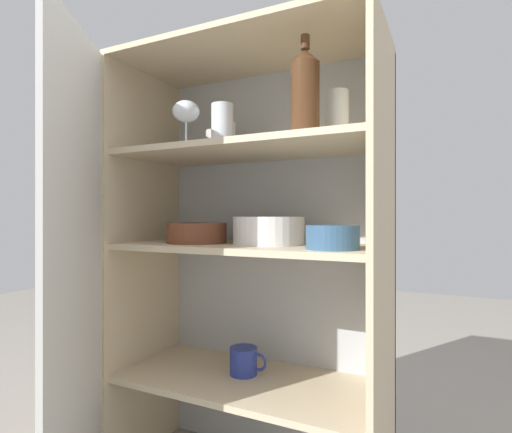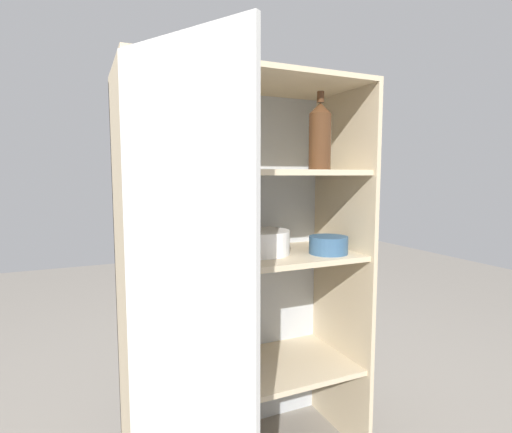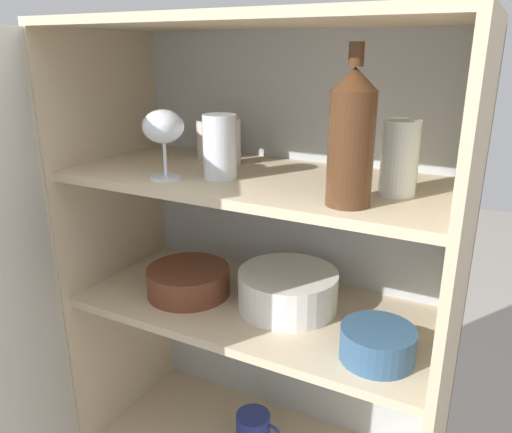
# 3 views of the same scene
# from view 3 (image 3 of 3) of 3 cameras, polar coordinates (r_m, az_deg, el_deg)

# --- Properties ---
(cupboard_back_panel) EXTENTS (0.88, 0.02, 1.42)m
(cupboard_back_panel) POSITION_cam_3_polar(r_m,az_deg,el_deg) (1.41, 4.07, -9.56)
(cupboard_back_panel) COLOR #B2B7BC
(cupboard_back_panel) RESTS_ON ground_plane
(cupboard_side_left) EXTENTS (0.02, 0.42, 1.42)m
(cupboard_side_left) POSITION_cam_3_polar(r_m,az_deg,el_deg) (1.48, -14.93, -8.83)
(cupboard_side_left) COLOR #CCB793
(cupboard_side_left) RESTS_ON ground_plane
(cupboard_side_right) EXTENTS (0.02, 0.42, 1.42)m
(cupboard_side_right) POSITION_cam_3_polar(r_m,az_deg,el_deg) (1.15, 20.55, -17.93)
(cupboard_side_right) COLOR #CCB793
(cupboard_side_right) RESTS_ON ground_plane
(cupboard_top_panel) EXTENTS (0.88, 0.42, 0.02)m
(cupboard_top_panel) POSITION_cam_3_polar(r_m,az_deg,el_deg) (1.06, 0.27, 21.49)
(cupboard_top_panel) COLOR #CCB793
(cupboard_top_panel) RESTS_ON cupboard_side_left
(shelf_board_middle) EXTENTS (0.84, 0.38, 0.02)m
(shelf_board_middle) POSITION_cam_3_polar(r_m,az_deg,el_deg) (1.21, 0.23, -10.45)
(shelf_board_middle) COLOR beige
(shelf_board_upper) EXTENTS (0.84, 0.38, 0.02)m
(shelf_board_upper) POSITION_cam_3_polar(r_m,az_deg,el_deg) (1.10, 0.25, 4.20)
(shelf_board_upper) COLOR beige
(cupboard_door) EXTENTS (0.24, 0.38, 1.42)m
(cupboard_door) POSITION_cam_3_polar(r_m,az_deg,el_deg) (1.19, -24.55, -17.36)
(cupboard_door) COLOR silver
(cupboard_door) RESTS_ON ground_plane
(tumbler_glass_0) EXTENTS (0.06, 0.06, 0.11)m
(tumbler_glass_0) POSITION_cam_3_polar(r_m,az_deg,el_deg) (1.20, -3.23, 8.56)
(tumbler_glass_0) COLOR white
(tumbler_glass_0) RESTS_ON shelf_board_upper
(tumbler_glass_1) EXTENTS (0.07, 0.07, 0.14)m
(tumbler_glass_1) POSITION_cam_3_polar(r_m,az_deg,el_deg) (0.97, 16.10, 6.43)
(tumbler_glass_1) COLOR white
(tumbler_glass_1) RESTS_ON shelf_board_upper
(tumbler_glass_2) EXTENTS (0.07, 0.07, 0.14)m
(tumbler_glass_2) POSITION_cam_3_polar(r_m,az_deg,el_deg) (1.06, -4.16, 7.93)
(tumbler_glass_2) COLOR white
(tumbler_glass_2) RESTS_ON shelf_board_upper
(tumbler_glass_3) EXTENTS (0.07, 0.07, 0.10)m
(tumbler_glass_3) POSITION_cam_3_polar(r_m,az_deg,el_deg) (1.27, -5.19, 8.75)
(tumbler_glass_3) COLOR silver
(tumbler_glass_3) RESTS_ON shelf_board_upper
(wine_glass_0) EXTENTS (0.09, 0.09, 0.15)m
(wine_glass_0) POSITION_cam_3_polar(r_m,az_deg,el_deg) (1.06, -10.56, 9.79)
(wine_glass_0) COLOR white
(wine_glass_0) RESTS_ON shelf_board_upper
(wine_bottle) EXTENTS (0.08, 0.08, 0.27)m
(wine_bottle) POSITION_cam_3_polar(r_m,az_deg,el_deg) (0.87, 10.85, 8.88)
(wine_bottle) COLOR #4C2D19
(wine_bottle) RESTS_ON shelf_board_upper
(plate_stack_white) EXTENTS (0.23, 0.23, 0.09)m
(plate_stack_white) POSITION_cam_3_polar(r_m,az_deg,el_deg) (1.18, 3.65, -8.34)
(plate_stack_white) COLOR white
(plate_stack_white) RESTS_ON shelf_board_middle
(mixing_bowl_large) EXTENTS (0.20, 0.20, 0.07)m
(mixing_bowl_large) POSITION_cam_3_polar(r_m,az_deg,el_deg) (1.26, -7.74, -7.16)
(mixing_bowl_large) COLOR brown
(mixing_bowl_large) RESTS_ON shelf_board_middle
(serving_bowl_small) EXTENTS (0.15, 0.15, 0.07)m
(serving_bowl_small) POSITION_cam_3_polar(r_m,az_deg,el_deg) (1.03, 13.73, -13.80)
(serving_bowl_small) COLOR #33567A
(serving_bowl_small) RESTS_ON shelf_board_middle
(coffee_mug_primary) EXTENTS (0.13, 0.09, 0.09)m
(coffee_mug_primary) POSITION_cam_3_polar(r_m,az_deg,el_deg) (1.47, -0.25, -23.10)
(coffee_mug_primary) COLOR #283893
(coffee_mug_primary) RESTS_ON shelf_board_lower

